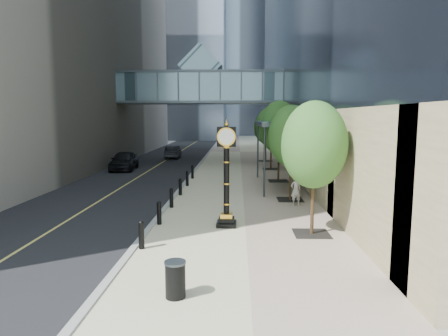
{
  "coord_description": "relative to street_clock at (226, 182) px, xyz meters",
  "views": [
    {
      "loc": [
        0.64,
        -12.43,
        4.68
      ],
      "look_at": [
        -0.01,
        7.14,
        2.14
      ],
      "focal_mm": 32.0,
      "sensor_mm": 36.0,
      "label": 1
    }
  ],
  "objects": [
    {
      "name": "sidewalk",
      "position": [
        0.8,
        35.98,
        -1.93
      ],
      "size": [
        8.0,
        180.0,
        0.06
      ],
      "primitive_type": "cube",
      "color": "#C0B994",
      "rests_on": "ground"
    },
    {
      "name": "curb",
      "position": [
        -3.2,
        35.98,
        -1.92
      ],
      "size": [
        0.25,
        180.0,
        0.07
      ],
      "primitive_type": "cube",
      "color": "gray",
      "rests_on": "ground"
    },
    {
      "name": "road",
      "position": [
        -7.2,
        35.98,
        -1.95
      ],
      "size": [
        8.0,
        180.0,
        0.02
      ],
      "primitive_type": "cube",
      "color": "black",
      "rests_on": "ground"
    },
    {
      "name": "car_near",
      "position": [
        -9.46,
        17.94,
        -1.11
      ],
      "size": [
        2.28,
        4.98,
        1.65
      ],
      "primitive_type": "imported",
      "rotation": [
        0.0,
        0.0,
        0.07
      ],
      "color": "black",
      "rests_on": "road"
    },
    {
      "name": "street_clock",
      "position": [
        0.0,
        0.0,
        0.0
      ],
      "size": [
        0.85,
        0.85,
        4.38
      ],
      "rotation": [
        0.0,
        0.0,
        -0.03
      ],
      "color": "black",
      "rests_on": "sidewalk"
    },
    {
      "name": "trash_bin",
      "position": [
        -1.12,
        -6.75,
        -1.45
      ],
      "size": [
        0.55,
        0.55,
        0.9
      ],
      "primitive_type": "cylinder",
      "rotation": [
        0.0,
        0.0,
        -0.06
      ],
      "color": "black",
      "rests_on": "sidewalk"
    },
    {
      "name": "entrance_canopy",
      "position": [
        3.28,
        9.98,
        2.23
      ],
      "size": [
        3.0,
        8.0,
        4.38
      ],
      "color": "#383F44",
      "rests_on": "ground"
    },
    {
      "name": "ground",
      "position": [
        -0.2,
        -4.02,
        -1.96
      ],
      "size": [
        320.0,
        320.0,
        0.0
      ],
      "primitive_type": "plane",
      "color": "gray",
      "rests_on": "ground"
    },
    {
      "name": "distant_tower_c",
      "position": [
        -6.2,
        115.98,
        30.54
      ],
      "size": [
        22.0,
        22.0,
        65.0
      ],
      "primitive_type": "cube",
      "color": "#93A0B9",
      "rests_on": "ground"
    },
    {
      "name": "skywalk",
      "position": [
        -3.2,
        23.98,
        5.75
      ],
      "size": [
        17.0,
        4.2,
        5.8
      ],
      "color": "slate",
      "rests_on": "ground"
    },
    {
      "name": "pedestrian",
      "position": [
        3.5,
        4.07,
        -1.1
      ],
      "size": [
        0.66,
        0.51,
        1.59
      ],
      "primitive_type": "imported",
      "rotation": [
        0.0,
        0.0,
        3.39
      ],
      "color": "#B7B3A8",
      "rests_on": "sidewalk"
    },
    {
      "name": "bollard_row",
      "position": [
        -2.9,
        4.98,
        -1.45
      ],
      "size": [
        0.2,
        16.2,
        0.9
      ],
      "color": "black",
      "rests_on": "sidewalk"
    },
    {
      "name": "street_trees",
      "position": [
        3.4,
        12.05,
        1.74
      ],
      "size": [
        2.79,
        28.52,
        5.73
      ],
      "color": "black",
      "rests_on": "sidewalk"
    },
    {
      "name": "car_far",
      "position": [
        -6.73,
        27.81,
        -1.25
      ],
      "size": [
        1.62,
        4.23,
        1.38
      ],
      "primitive_type": "imported",
      "rotation": [
        0.0,
        0.0,
        3.18
      ],
      "color": "black",
      "rests_on": "road"
    }
  ]
}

